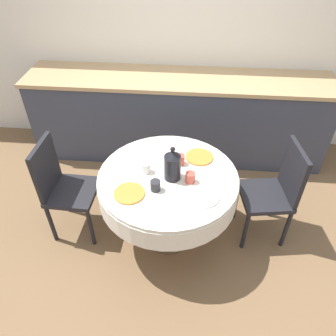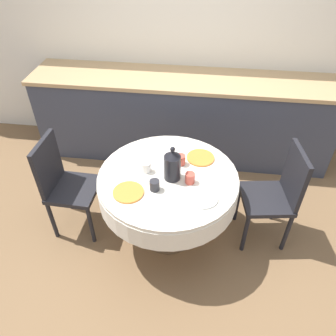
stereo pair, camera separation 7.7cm
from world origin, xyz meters
name	(u,v)px [view 1 (the left image)]	position (x,y,z in m)	size (l,w,h in m)	color
ground_plane	(168,234)	(0.00, 0.00, 0.00)	(12.00, 12.00, 0.00)	brown
wall_back	(182,32)	(0.00, 1.62, 1.30)	(7.00, 0.05, 2.60)	silver
kitchen_counter	(178,117)	(0.00, 1.28, 0.48)	(3.24, 0.64, 0.95)	#383D4C
dining_table	(168,188)	(0.00, 0.00, 0.59)	(1.11, 1.11, 0.72)	brown
chair_left	(276,189)	(0.89, 0.13, 0.52)	(0.46, 0.46, 0.93)	black
chair_right	(63,185)	(-0.90, 0.03, 0.52)	(0.41, 0.41, 0.93)	black
plate_near_left	(129,193)	(-0.26, -0.23, 0.73)	(0.23, 0.23, 0.01)	orange
cup_near_left	(155,186)	(-0.08, -0.16, 0.76)	(0.07, 0.07, 0.08)	#28282D
plate_near_right	(204,196)	(0.28, -0.21, 0.73)	(0.23, 0.23, 0.01)	white
cup_near_right	(190,177)	(0.17, -0.05, 0.76)	(0.07, 0.07, 0.08)	#CC4C3D
plate_far_left	(134,159)	(-0.30, 0.18, 0.73)	(0.23, 0.23, 0.01)	white
cup_far_left	(146,168)	(-0.18, 0.04, 0.76)	(0.07, 0.07, 0.08)	white
plate_far_right	(199,157)	(0.24, 0.25, 0.73)	(0.23, 0.23, 0.01)	orange
cup_far_right	(180,159)	(0.08, 0.16, 0.76)	(0.07, 0.07, 0.08)	#CC4C3D
coffee_carafe	(173,165)	(0.04, -0.02, 0.85)	(0.13, 0.13, 0.29)	black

